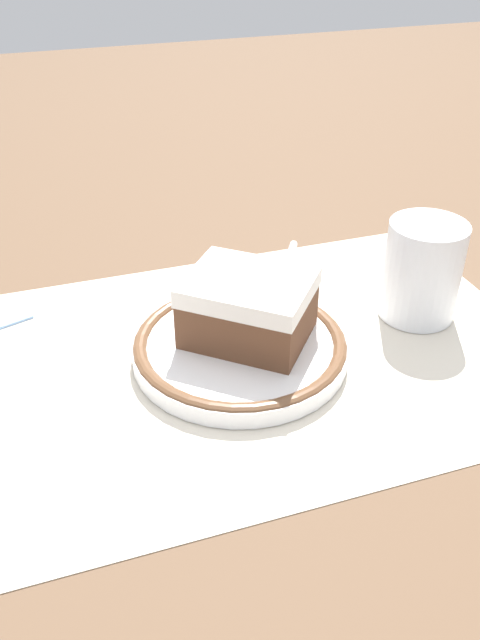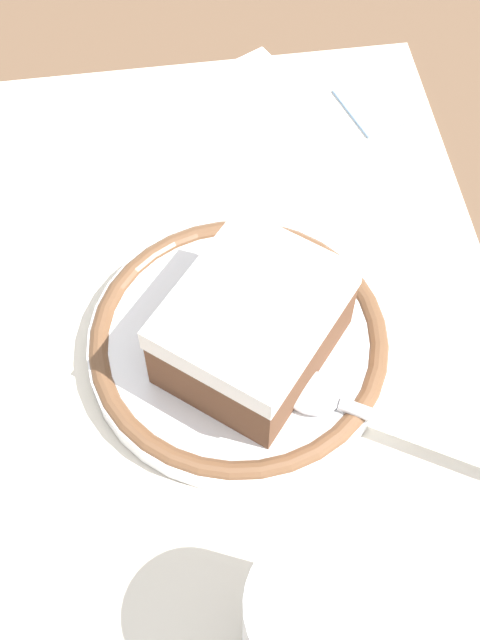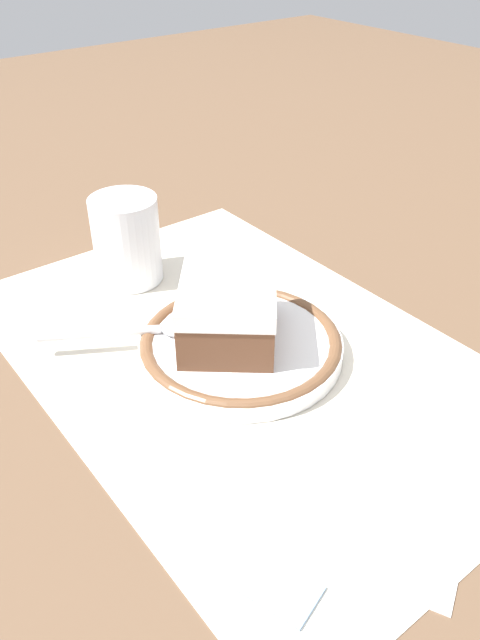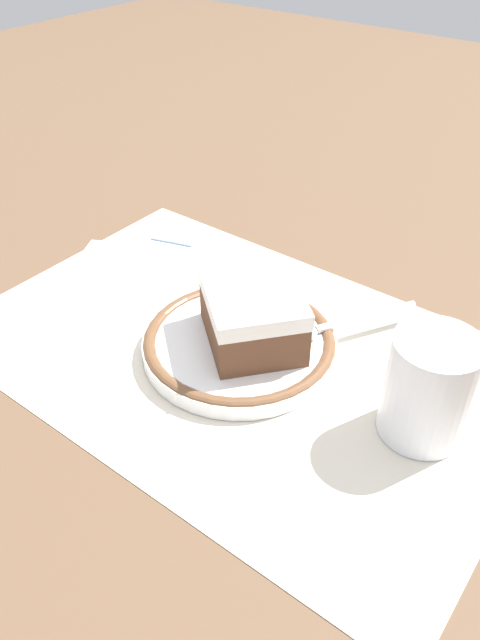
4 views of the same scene
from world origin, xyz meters
name	(u,v)px [view 2 (image 2 of 4)]	position (x,y,z in m)	size (l,w,h in m)	color
ground_plane	(239,352)	(0.00, 0.00, 0.00)	(2.40, 2.40, 0.00)	brown
placemat	(239,352)	(0.00, 0.00, 0.00)	(0.49, 0.32, 0.00)	beige
plate	(240,344)	(0.00, 0.00, 0.01)	(0.17, 0.17, 0.02)	white
cake_slice	(253,326)	(0.01, 0.01, 0.04)	(0.12, 0.12, 0.05)	brown
spoon	(363,411)	(0.06, 0.06, 0.02)	(0.08, 0.12, 0.01)	silver
cup	(317,632)	(0.17, 0.01, 0.04)	(0.07, 0.07, 0.09)	white
napkin	(268,128)	(-0.17, 0.04, 0.00)	(0.09, 0.14, 0.00)	white
sugar_packet	(369,104)	(-0.18, 0.12, 0.00)	(0.05, 0.03, 0.01)	#8CB2E0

